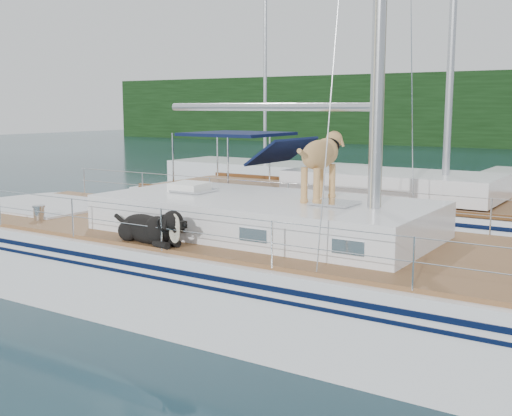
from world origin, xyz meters
The scene contains 4 objects.
ground centered at (0.00, 0.00, 0.00)m, with size 120.00×120.00×0.00m, color black.
main_sailboat centered at (0.10, 0.00, 0.68)m, with size 12.00×3.80×14.01m.
neighbor_sailboat centered at (-0.40, 5.78, 0.63)m, with size 11.00×3.50×13.30m.
bg_boat_west centered at (-8.00, 14.00, 0.45)m, with size 8.00×3.00×11.65m.
Camera 1 is at (6.04, -8.36, 3.21)m, focal length 45.00 mm.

